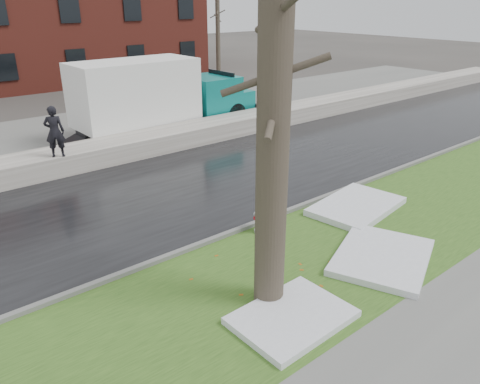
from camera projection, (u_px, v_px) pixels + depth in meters
ground at (284, 238)px, 12.09m from camera, size 120.00×120.00×0.00m
verge at (321, 257)px, 11.19m from camera, size 60.00×4.50×0.04m
sidewalk at (477, 338)px, 8.52m from camera, size 60.00×3.00×0.05m
road at (188, 187)px, 15.29m from camera, size 60.00×7.00×0.03m
parking_lot at (84, 133)px, 21.34m from camera, size 60.00×9.00×0.03m
curb at (259, 223)px, 12.78m from camera, size 60.00×0.15×0.14m
snowbank at (127, 147)px, 18.14m from camera, size 60.00×1.60×0.75m
brick_building at (6, 8)px, 32.68m from camera, size 26.00×12.00×10.00m
bg_tree_right at (218, 30)px, 37.27m from camera, size 1.40×1.62×6.50m
fire_hydrant at (261, 216)px, 12.16m from camera, size 0.43×0.36×0.89m
tree at (273, 118)px, 8.14m from camera, size 1.40×1.60×7.53m
box_truck at (157, 95)px, 20.62m from camera, size 10.04×2.54×3.34m
worker at (55, 132)px, 15.57m from camera, size 0.75×0.64×1.74m
snow_patch_near at (382, 257)px, 11.00m from camera, size 3.17×2.85×0.16m
snow_patch_far at (292, 317)px, 8.95m from camera, size 2.23×1.64×0.14m
snow_patch_side at (356, 206)px, 13.63m from camera, size 3.03×2.19×0.18m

